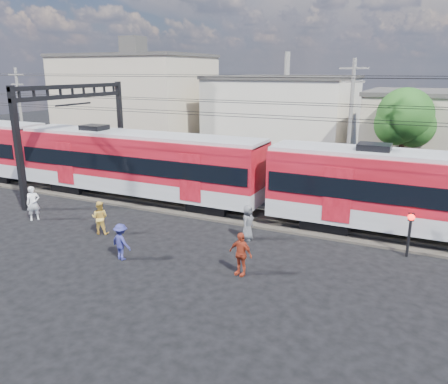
# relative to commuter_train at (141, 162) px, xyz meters

# --- Properties ---
(ground) EXTENTS (120.00, 120.00, 0.00)m
(ground) POSITION_rel_commuter_train_xyz_m (5.05, -8.00, -2.40)
(ground) COLOR black
(ground) RESTS_ON ground
(track_bed) EXTENTS (70.00, 3.40, 0.12)m
(track_bed) POSITION_rel_commuter_train_xyz_m (5.05, 0.00, -2.34)
(track_bed) COLOR #2D2823
(track_bed) RESTS_ON ground
(rail_near) EXTENTS (70.00, 0.12, 0.12)m
(rail_near) POSITION_rel_commuter_train_xyz_m (5.05, -0.75, -2.22)
(rail_near) COLOR #59544C
(rail_near) RESTS_ON track_bed
(rail_far) EXTENTS (70.00, 0.12, 0.12)m
(rail_far) POSITION_rel_commuter_train_xyz_m (5.05, 0.75, -2.22)
(rail_far) COLOR #59544C
(rail_far) RESTS_ON track_bed
(commuter_train) EXTENTS (50.30, 3.08, 4.17)m
(commuter_train) POSITION_rel_commuter_train_xyz_m (0.00, 0.00, 0.00)
(commuter_train) COLOR black
(commuter_train) RESTS_ON ground
(catenary) EXTENTS (70.00, 9.30, 7.52)m
(catenary) POSITION_rel_commuter_train_xyz_m (-3.60, -0.00, 2.73)
(catenary) COLOR black
(catenary) RESTS_ON ground
(building_west) EXTENTS (14.28, 10.20, 9.30)m
(building_west) POSITION_rel_commuter_train_xyz_m (-11.95, 16.00, 2.25)
(building_west) COLOR tan
(building_west) RESTS_ON ground
(building_midwest) EXTENTS (12.24, 12.24, 7.30)m
(building_midwest) POSITION_rel_commuter_train_xyz_m (3.05, 19.00, 1.25)
(building_midwest) COLOR beige
(building_midwest) RESTS_ON ground
(utility_pole_mid) EXTENTS (1.80, 0.24, 8.50)m
(utility_pole_mid) POSITION_rel_commuter_train_xyz_m (11.05, 7.00, 2.13)
(utility_pole_mid) COLOR slate
(utility_pole_mid) RESTS_ON ground
(utility_pole_west) EXTENTS (1.80, 0.24, 8.00)m
(utility_pole_west) POSITION_rel_commuter_train_xyz_m (-16.95, 6.00, 1.88)
(utility_pole_west) COLOR slate
(utility_pole_west) RESTS_ON ground
(tree_near) EXTENTS (3.82, 3.64, 6.72)m
(tree_near) POSITION_rel_commuter_train_xyz_m (14.24, 10.09, 2.26)
(tree_near) COLOR #382619
(tree_near) RESTS_ON ground
(pedestrian_a) EXTENTS (0.76, 0.81, 1.85)m
(pedestrian_a) POSITION_rel_commuter_train_xyz_m (-3.09, -5.52, -1.48)
(pedestrian_a) COLOR white
(pedestrian_a) RESTS_ON ground
(pedestrian_b) EXTENTS (0.96, 0.85, 1.67)m
(pedestrian_b) POSITION_rel_commuter_train_xyz_m (1.52, -5.63, -1.57)
(pedestrian_b) COLOR gold
(pedestrian_b) RESTS_ON ground
(pedestrian_c) EXTENTS (1.13, 0.79, 1.59)m
(pedestrian_c) POSITION_rel_commuter_train_xyz_m (4.38, -7.63, -1.61)
(pedestrian_c) COLOR navy
(pedestrian_c) RESTS_ON ground
(pedestrian_d) EXTENTS (1.10, 0.64, 1.76)m
(pedestrian_d) POSITION_rel_commuter_train_xyz_m (9.52, -6.80, -1.52)
(pedestrian_d) COLOR #9C331C
(pedestrian_d) RESTS_ON ground
(pedestrian_e) EXTENTS (0.55, 0.84, 1.70)m
(pedestrian_e) POSITION_rel_commuter_train_xyz_m (8.36, -3.26, -1.55)
(pedestrian_e) COLOR #4E4F54
(pedestrian_e) RESTS_ON ground
(crossing_signal) EXTENTS (0.29, 0.29, 1.99)m
(crossing_signal) POSITION_rel_commuter_train_xyz_m (15.36, -2.13, -1.02)
(crossing_signal) COLOR black
(crossing_signal) RESTS_ON ground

